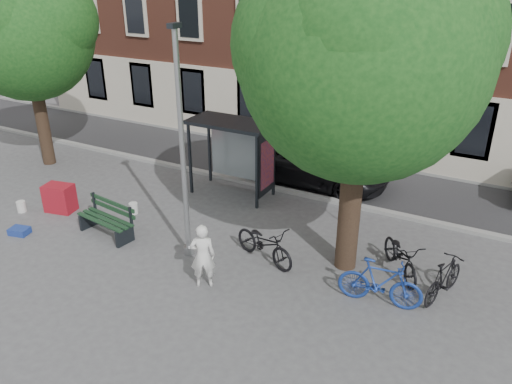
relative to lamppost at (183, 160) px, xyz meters
The scene contains 21 objects.
ground 2.78m from the lamppost, ahead, with size 90.00×90.00×0.00m, color #4C4C4F.
road 7.53m from the lamppost, 90.00° to the left, with size 40.00×4.00×0.01m, color #28282B.
curb_near 5.69m from the lamppost, 90.00° to the left, with size 40.00×0.25×0.12m, color gray.
curb_far 9.40m from the lamppost, 90.00° to the left, with size 40.00×0.25×0.12m, color gray.
lamppost is the anchor object (origin of this frame).
tree_right 5.10m from the lamppost, 19.03° to the left, with size 5.76×5.60×8.20m.
tree_left 9.75m from the lamppost, 162.21° to the left, with size 5.18×4.86×7.40m.
bus_shelter 4.24m from the lamppost, 98.43° to the left, with size 2.85×1.45×2.62m.
painter 2.50m from the lamppost, 40.94° to the right, with size 0.62×0.41×1.70m, color silver.
bench 3.60m from the lamppost, behind, with size 2.02×0.90×1.00m.
bike_a 3.08m from the lamppost, 18.86° to the left, with size 0.72×2.05×1.08m, color black.
bike_b 5.69m from the lamppost, ahead, with size 0.56×1.97×1.18m, color navy.
bike_c 6.09m from the lamppost, 18.71° to the left, with size 0.69×1.99×1.04m, color black.
bike_d 7.00m from the lamppost, 11.17° to the left, with size 0.49×1.74×1.05m, color black.
car_dark 6.74m from the lamppost, 79.66° to the left, with size 2.48×5.38×1.50m, color black.
red_stand 5.71m from the lamppost, behind, with size 0.90×0.60×0.90m, color maroon.
blue_crate 5.93m from the lamppost, 163.54° to the right, with size 0.55×0.40×0.20m, color navy.
bucket_a 6.81m from the lamppost, behind, with size 0.28×0.28×0.36m, color silver.
bucket_b 4.14m from the lamppost, 158.74° to the left, with size 0.28×0.28×0.36m, color silver.
bucket_c 6.54m from the lamppost, behind, with size 0.28×0.28×0.36m, color white.
notice_sign 5.15m from the lamppost, 44.93° to the left, with size 0.32×0.14×1.91m.
Camera 1 is at (7.30, -9.54, 7.33)m, focal length 35.00 mm.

